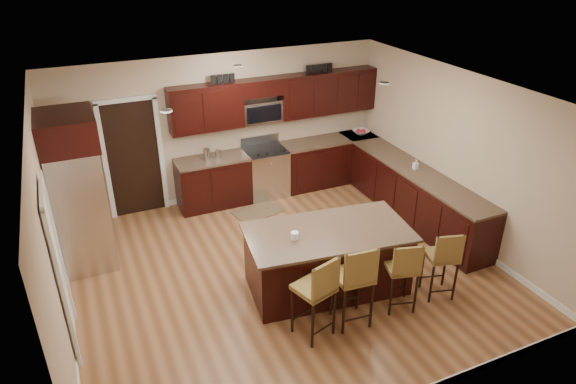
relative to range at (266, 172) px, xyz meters
name	(u,v)px	position (x,y,z in m)	size (l,w,h in m)	color
floor	(285,270)	(-0.68, -2.45, -0.47)	(6.00, 6.00, 0.00)	#8E5C38
ceiling	(284,94)	(-0.68, -2.45, 2.23)	(6.00, 6.00, 0.00)	silver
wall_back	(224,128)	(-0.68, 0.30, 0.88)	(6.00, 6.00, 0.00)	#C3AB8D
wall_left	(50,236)	(-3.68, -2.45, 0.88)	(5.50, 5.50, 0.00)	#C3AB8D
wall_right	(456,155)	(2.32, -2.45, 0.88)	(5.50, 5.50, 0.00)	#C3AB8D
base_cabinets	(348,182)	(1.22, -1.01, -0.01)	(4.02, 3.96, 0.92)	black
upper_cabinets	(280,97)	(0.36, 0.13, 1.37)	(4.00, 0.33, 0.80)	black
range	(266,172)	(0.00, 0.00, 0.00)	(0.76, 0.64, 1.11)	silver
microwave	(261,111)	(0.00, 0.15, 1.15)	(0.76, 0.31, 0.40)	silver
doorway	(134,159)	(-2.33, 0.28, 0.56)	(0.85, 0.03, 2.06)	black
pantry_door	(59,273)	(-3.66, -2.75, 0.55)	(0.03, 0.80, 2.04)	white
letter_decor	(272,73)	(0.22, 0.13, 1.82)	(2.20, 0.03, 0.15)	black
island	(327,261)	(-0.30, -3.05, -0.04)	(2.37, 1.45, 0.92)	black
stool_left	(318,289)	(-0.89, -3.89, 0.25)	(0.54, 0.54, 1.15)	olive
stool_mid	(355,277)	(-0.37, -3.90, 0.27)	(0.48, 0.48, 1.19)	olive
stool_right	(403,268)	(0.36, -3.89, 0.18)	(0.48, 0.48, 1.05)	olive
refrigerator	(78,190)	(-3.30, -0.99, 0.73)	(0.79, 1.00, 2.35)	silver
floor_mat	(258,211)	(-0.41, -0.61, -0.47)	(0.84, 0.56, 0.01)	brown
fruit_bowl	(361,132)	(2.07, 0.00, 0.49)	(0.32, 0.32, 0.08)	silver
soap_bottle	(416,164)	(2.02, -1.86, 0.53)	(0.08, 0.08, 0.17)	#B2B2B2
canister_tall	(207,154)	(-1.11, 0.00, 0.55)	(0.12, 0.12, 0.20)	silver
canister_short	(218,154)	(-0.90, 0.00, 0.52)	(0.11, 0.11, 0.15)	silver
island_jar	(295,236)	(-0.80, -3.05, 0.50)	(0.10, 0.10, 0.10)	white
stool_extra	(443,257)	(1.01, -3.89, 0.18)	(0.48, 0.48, 1.05)	olive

